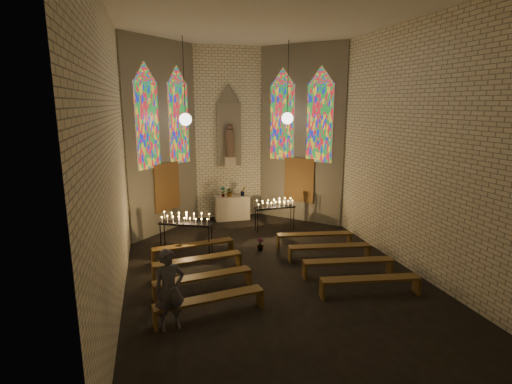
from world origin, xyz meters
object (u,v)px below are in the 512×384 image
aisle_flower_pot (260,244)px  votive_stand_right (275,205)px  visitor (169,290)px  votive_stand_left (186,221)px  altar (232,208)px

aisle_flower_pot → votive_stand_right: 2.35m
votive_stand_right → aisle_flower_pot: bearing=-122.8°
aisle_flower_pot → visitor: 5.13m
aisle_flower_pot → votive_stand_left: (-2.38, 0.38, 0.88)m
aisle_flower_pot → votive_stand_left: votive_stand_left is taller
aisle_flower_pot → votive_stand_left: size_ratio=0.23×
aisle_flower_pot → votive_stand_right: size_ratio=0.26×
altar → visitor: (-2.91, -7.81, 0.39)m
aisle_flower_pot → altar: bearing=92.9°
altar → votive_stand_left: size_ratio=0.81×
altar → votive_stand_left: (-2.19, -3.40, 0.59)m
altar → votive_stand_right: size_ratio=0.89×
visitor → altar: bearing=57.3°
aisle_flower_pot → votive_stand_right: bearing=60.6°
altar → votive_stand_left: votive_stand_left is taller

